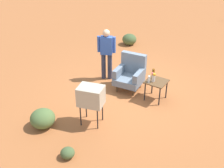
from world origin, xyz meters
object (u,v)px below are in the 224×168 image
side_table (156,84)px  tv_on_stand (91,96)px  armchair (130,73)px  flower_vase (154,77)px  bottle_short_clear (149,79)px  person_standing (107,51)px  bottle_tall_amber (153,74)px

side_table → tv_on_stand: size_ratio=0.57×
armchair → flower_vase: 0.91m
side_table → bottle_short_clear: 0.30m
side_table → person_standing: size_ratio=0.36×
flower_vase → bottle_tall_amber: bearing=120.1°
tv_on_stand → side_table: bearing=66.4°
armchair → side_table: (0.92, -0.13, 0.00)m
armchair → bottle_short_clear: bearing=-22.8°
armchair → flower_vase: size_ratio=4.00×
bottle_short_clear → bottle_tall_amber: (-0.01, 0.26, 0.05)m
bottle_short_clear → flower_vase: 0.15m
side_table → tv_on_stand: tv_on_stand is taller
armchair → person_standing: person_standing is taller
bottle_short_clear → flower_vase: size_ratio=0.75×
bottle_short_clear → bottle_tall_amber: bearing=91.9°
side_table → person_standing: 1.93m
armchair → person_standing: 1.04m
person_standing → armchair: bearing=-6.3°
person_standing → flower_vase: person_standing is taller
armchair → bottle_tall_amber: bearing=-4.6°
armchair → tv_on_stand: armchair is taller
tv_on_stand → flower_vase: tv_on_stand is taller
side_table → bottle_tall_amber: bearing=154.5°
flower_vase → side_table: bearing=46.6°
armchair → bottle_short_clear: (0.77, -0.33, 0.19)m
armchair → bottle_short_clear: armchair is taller
armchair → side_table: 0.93m
side_table → tv_on_stand: bearing=-113.6°
bottle_tall_amber → flower_vase: bottle_tall_amber is taller
side_table → person_standing: (-1.86, 0.24, 0.44)m
side_table → bottle_short_clear: bearing=-127.0°
side_table → tv_on_stand: (-0.82, -1.88, 0.28)m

